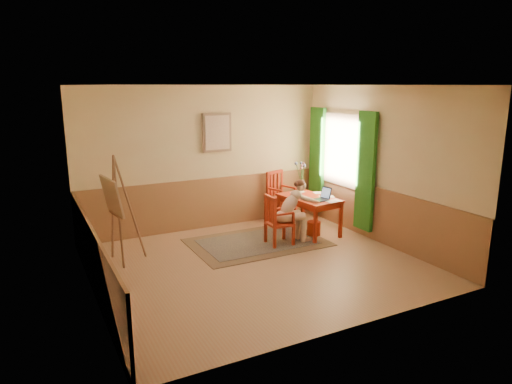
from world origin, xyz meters
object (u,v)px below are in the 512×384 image
table (309,201)px  laptop (321,198)px  figure (293,209)px  easel (114,200)px  chair_back (280,196)px  chair_left (277,220)px

table → laptop: 0.34m
figure → table: bearing=30.3°
table → figure: bearing=-149.7°
easel → table: bearing=-2.3°
chair_back → laptop: bearing=-85.7°
table → laptop: bearing=-78.1°
figure → easel: bearing=171.1°
chair_left → laptop: laptop is taller
chair_left → figure: 0.37m
figure → easel: (-3.02, 0.47, 0.40)m
chair_left → laptop: bearing=0.4°
table → laptop: laptop is taller
figure → easel: size_ratio=0.66×
laptop → easel: size_ratio=0.24×
laptop → easel: bearing=172.9°
chair_back → laptop: size_ratio=2.47×
chair_back → easel: easel is taller
figure → laptop: figure is taller
chair_left → chair_back: chair_back is taller
table → laptop: (0.07, -0.31, 0.14)m
figure → chair_back: bearing=68.9°
chair_left → chair_back: size_ratio=0.88×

